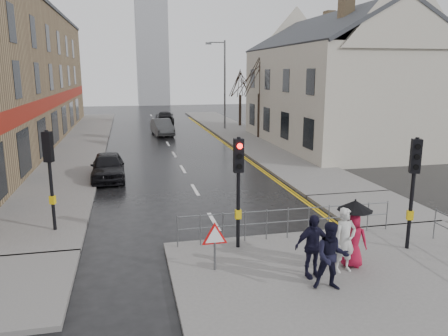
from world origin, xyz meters
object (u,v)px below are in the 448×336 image
pedestrian_a (345,240)px  car_mid (162,127)px  pedestrian_d (312,246)px  car_parked (108,166)px  pedestrian_b (332,256)px  pedestrian_with_umbrella (354,229)px

pedestrian_a → car_mid: (-2.59, 27.84, -0.33)m
pedestrian_d → car_parked: pedestrian_d is taller
pedestrian_b → pedestrian_d: (-0.18, 0.74, -0.02)m
car_parked → pedestrian_a: bearing=-63.4°
pedestrian_with_umbrella → pedestrian_d: (-1.34, -0.34, -0.23)m
pedestrian_with_umbrella → car_parked: (-6.93, 12.17, -0.52)m
car_parked → pedestrian_with_umbrella: bearing=-61.6°
pedestrian_a → pedestrian_b: bearing=-143.2°
pedestrian_d → car_mid: size_ratio=0.40×
pedestrian_d → car_mid: pedestrian_d is taller
pedestrian_a → pedestrian_with_umbrella: pedestrian_with_umbrella is taller
car_parked → car_mid: car_mid is taller
pedestrian_a → car_mid: pedestrian_a is taller
pedestrian_a → pedestrian_with_umbrella: 0.48m
car_parked → pedestrian_d: bearing=-67.2°
pedestrian_b → car_parked: (-5.77, 13.24, -0.31)m
pedestrian_b → car_mid: bearing=109.3°
pedestrian_d → car_parked: size_ratio=0.42×
pedestrian_d → car_mid: bearing=86.6°
pedestrian_d → pedestrian_with_umbrella: bearing=7.3°
pedestrian_b → car_parked: 14.45m
car_mid → pedestrian_with_umbrella: bearing=-89.7°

